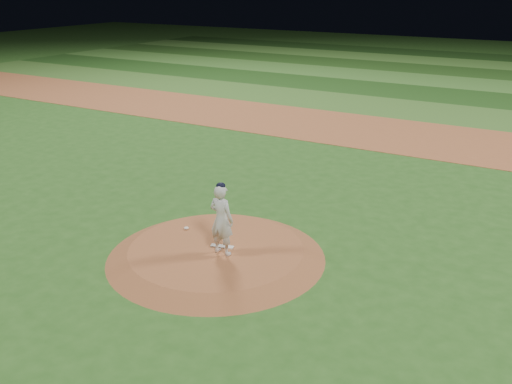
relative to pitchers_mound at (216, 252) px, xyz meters
name	(u,v)px	position (x,y,z in m)	size (l,w,h in m)	color
ground	(216,257)	(0.00, 0.00, -0.12)	(120.00, 120.00, 0.00)	#29591C
infield_dirt_band	(389,134)	(0.00, 14.00, -0.12)	(70.00, 6.00, 0.02)	#9E5731
outfield_stripe_0	(421,111)	(0.00, 19.50, -0.12)	(70.00, 5.00, 0.02)	#3C6D27
outfield_stripe_1	(444,95)	(0.00, 24.50, -0.12)	(70.00, 5.00, 0.02)	#1D4616
outfield_stripe_2	(461,83)	(0.00, 29.50, -0.12)	(70.00, 5.00, 0.02)	#3E792C
outfield_stripe_3	(475,73)	(0.00, 34.50, -0.12)	(70.00, 5.00, 0.02)	#214A17
outfield_stripe_4	(487,64)	(0.00, 39.50, -0.12)	(70.00, 5.00, 0.02)	#427C2D
outfield_stripe_5	(497,57)	(0.00, 44.50, -0.12)	(70.00, 5.00, 0.02)	#1A3F14
pitchers_mound	(216,252)	(0.00, 0.00, 0.00)	(5.50, 5.50, 0.25)	#9A562F
pitching_rubber	(222,246)	(0.10, 0.12, 0.14)	(0.59, 0.15, 0.03)	silver
rosin_bag	(186,228)	(-1.33, 0.53, 0.16)	(0.13, 0.13, 0.07)	white
pitcher_on_mound	(222,219)	(0.30, -0.17, 1.03)	(0.68, 0.46, 1.85)	silver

